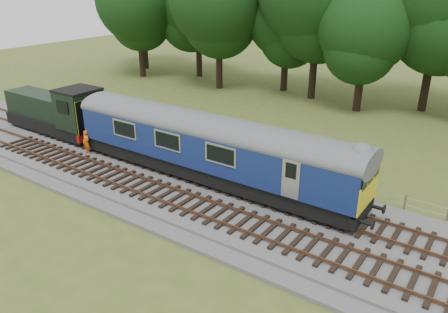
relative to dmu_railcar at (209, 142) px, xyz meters
The scene contains 9 objects.
ground 3.62m from the dmu_railcar, 33.91° to the right, with size 120.00×120.00×0.00m, color #475F23.
ballast 3.49m from the dmu_railcar, 33.91° to the right, with size 70.00×7.00×0.35m, color #4C4C4F.
track_north 3.02m from the dmu_railcar, ahead, with size 67.20×2.40×0.21m.
track_south 4.26m from the dmu_railcar, 55.23° to the right, with size 67.20×2.40×0.21m.
fence 4.55m from the dmu_railcar, 56.11° to the left, with size 64.00×0.12×1.00m, color #6B6054, non-canonical shape.
tree_line 20.87m from the dmu_railcar, 84.23° to the left, with size 70.00×8.00×18.00m, color black, non-canonical shape.
dmu_railcar is the anchor object (origin of this frame).
shunter_loco 13.94m from the dmu_railcar, behind, with size 8.92×2.60×3.38m.
worker 9.13m from the dmu_railcar, behind, with size 0.58×0.38×1.60m, color orange.
Camera 1 is at (11.63, -16.78, 11.22)m, focal length 35.00 mm.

